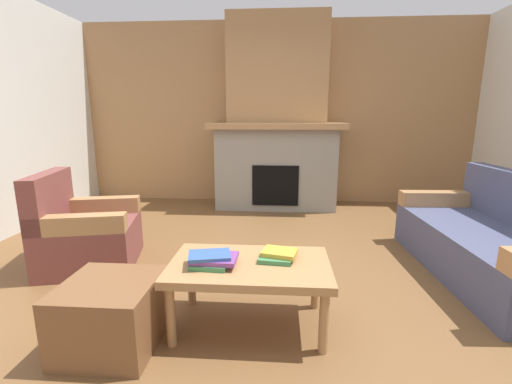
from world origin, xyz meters
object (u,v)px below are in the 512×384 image
object	(u,v)px
coffee_table	(250,271)
ottoman	(111,314)
armchair	(85,234)
fireplace	(276,127)
couch	(494,244)

from	to	relation	value
coffee_table	ottoman	size ratio (longest dim) A/B	1.92
armchair	coffee_table	size ratio (longest dim) A/B	0.91
coffee_table	fireplace	bearing A→B (deg)	87.86
armchair	couch	bearing A→B (deg)	0.29
armchair	coffee_table	bearing A→B (deg)	-28.00
armchair	ottoman	bearing A→B (deg)	-54.73
ottoman	fireplace	bearing A→B (deg)	75.01
fireplace	ottoman	distance (m)	3.61
armchair	fireplace	bearing A→B (deg)	53.64
fireplace	armchair	xyz separation A→B (m)	(-1.67, -2.27, -0.87)
fireplace	couch	bearing A→B (deg)	-50.60
fireplace	armchair	size ratio (longest dim) A/B	2.96
fireplace	ottoman	bearing A→B (deg)	-104.99
fireplace	couch	xyz separation A→B (m)	(1.85, -2.25, -0.88)
couch	ottoman	bearing A→B (deg)	-158.05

